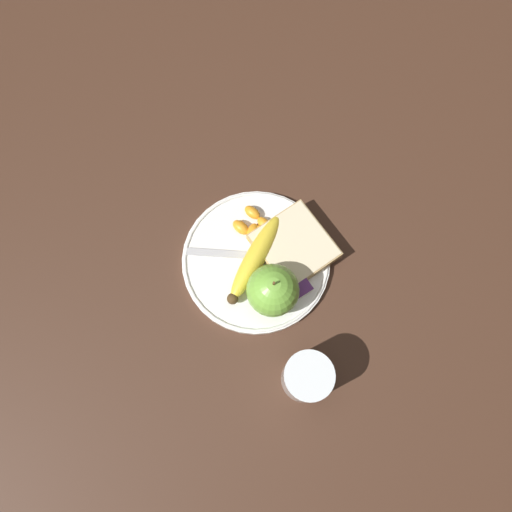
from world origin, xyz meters
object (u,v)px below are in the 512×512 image
Objects in this scene: fork at (252,256)px; bread_slice at (294,246)px; apple at (273,290)px; banana at (254,260)px; plate at (256,260)px; jam_packet at (297,285)px; juice_glass at (307,377)px.

bread_slice is at bearing 15.32° from fork.
apple is 0.76× the size of bread_slice.
banana is (-0.06, 0.01, -0.02)m from apple.
fork reaches higher than plate.
banana reaches higher than plate.
bread_slice is (0.01, 0.07, -0.01)m from banana.
apple is at bearing -101.50° from jam_packet.
apple is at bearing -5.03° from banana.
fork is at bearing -163.93° from plate.
jam_packet is at bearing 22.01° from plate.
banana is 0.07m from bread_slice.
juice_glass is 2.02× the size of jam_packet.
fork is at bearing 169.76° from juice_glass.
plate is at bearing -105.24° from bread_slice.
juice_glass reaches higher than banana.
banana is at bearing -101.15° from bread_slice.
bread_slice reaches higher than plate.
apple is 0.59× the size of banana.
juice_glass is 0.54× the size of banana.
plate is 2.04× the size of bread_slice.
juice_glass reaches higher than plate.
bread_slice is 0.07m from jam_packet.
bread_slice is at bearing 150.53° from juice_glass.
fork is (-0.21, 0.04, -0.03)m from juice_glass.
apple reaches higher than bread_slice.
banana reaches higher than jam_packet.
apple is at bearing -10.18° from plate.
juice_glass is 0.14m from apple.
juice_glass is 0.20m from banana.
fork is (-0.01, 0.00, -0.01)m from banana.
juice_glass is 0.15m from jam_packet.
banana is 0.02m from fork.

